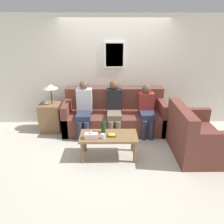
% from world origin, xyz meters
% --- Properties ---
extents(ground_plane, '(16.00, 16.00, 0.00)m').
position_xyz_m(ground_plane, '(0.00, 0.00, 0.00)').
color(ground_plane, beige).
extents(wall_back, '(9.00, 0.08, 2.60)m').
position_xyz_m(wall_back, '(0.00, 0.98, 1.30)').
color(wall_back, silver).
rests_on(wall_back, ground_plane).
extents(couch_main, '(2.33, 0.87, 0.95)m').
position_xyz_m(couch_main, '(0.00, 0.53, 0.33)').
color(couch_main, brown).
rests_on(couch_main, ground_plane).
extents(couch_side, '(0.87, 1.24, 0.95)m').
position_xyz_m(couch_side, '(1.50, -0.54, 0.33)').
color(couch_side, brown).
rests_on(couch_side, ground_plane).
extents(coffee_table, '(1.06, 0.52, 0.45)m').
position_xyz_m(coffee_table, '(-0.14, -0.65, 0.39)').
color(coffee_table, olive).
rests_on(coffee_table, ground_plane).
extents(side_table_with_lamp, '(0.47, 0.47, 1.12)m').
position_xyz_m(side_table_with_lamp, '(-1.49, 0.52, 0.38)').
color(side_table_with_lamp, olive).
rests_on(side_table_with_lamp, ground_plane).
extents(wine_bottle, '(0.08, 0.08, 0.32)m').
position_xyz_m(wine_bottle, '(-0.23, -0.53, 0.58)').
color(wine_bottle, '#19421E').
rests_on(wine_bottle, coffee_table).
extents(drinking_glass, '(0.08, 0.08, 0.09)m').
position_xyz_m(drinking_glass, '(-0.24, -0.78, 0.50)').
color(drinking_glass, silver).
rests_on(drinking_glass, coffee_table).
extents(book_stack, '(0.15, 0.12, 0.03)m').
position_xyz_m(book_stack, '(-0.08, -0.68, 0.47)').
color(book_stack, black).
rests_on(book_stack, coffee_table).
extents(tissue_box, '(0.23, 0.12, 0.15)m').
position_xyz_m(tissue_box, '(-0.45, -0.77, 0.51)').
color(tissue_box, silver).
rests_on(tissue_box, coffee_table).
extents(person_left, '(0.34, 0.66, 1.21)m').
position_xyz_m(person_left, '(-0.69, 0.32, 0.65)').
color(person_left, '#2D334C').
rests_on(person_left, ground_plane).
extents(person_middle, '(0.34, 0.64, 1.22)m').
position_xyz_m(person_middle, '(-0.01, 0.35, 0.66)').
color(person_middle, '#756651').
rests_on(person_middle, ground_plane).
extents(person_right, '(0.34, 0.58, 1.13)m').
position_xyz_m(person_right, '(0.71, 0.32, 0.62)').
color(person_right, '#2D334C').
rests_on(person_right, ground_plane).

